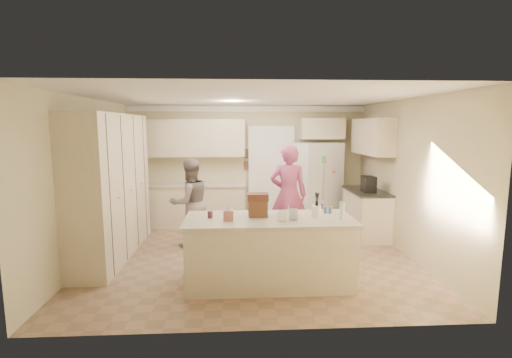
{
  "coord_description": "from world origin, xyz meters",
  "views": [
    {
      "loc": [
        -0.25,
        -5.96,
        2.15
      ],
      "look_at": [
        0.1,
        0.35,
        1.25
      ],
      "focal_mm": 26.0,
      "sensor_mm": 36.0,
      "label": 1
    }
  ],
  "objects": [
    {
      "name": "coffee_maker",
      "position": [
        2.25,
        0.8,
        1.07
      ],
      "size": [
        0.22,
        0.28,
        0.3
      ],
      "primitive_type": "cube",
      "color": "black",
      "rests_on": "right_countertop"
    },
    {
      "name": "island_base",
      "position": [
        0.2,
        -1.1,
        0.44
      ],
      "size": [
        2.2,
        0.9,
        0.88
      ],
      "primitive_type": "cube",
      "color": "beige",
      "rests_on": "floor"
    },
    {
      "name": "refrigerator",
      "position": [
        1.53,
        1.97,
        0.9
      ],
      "size": [
        1.09,
        0.97,
        1.8
      ],
      "primitive_type": "cube",
      "rotation": [
        0.0,
        0.0,
        0.35
      ],
      "color": "white",
      "rests_on": "floor"
    },
    {
      "name": "wall_back",
      "position": [
        0.0,
        2.31,
        1.3
      ],
      "size": [
        5.2,
        0.02,
        2.6
      ],
      "primitive_type": "cube",
      "color": "beige",
      "rests_on": "ground"
    },
    {
      "name": "doorway_casing",
      "position": [
        0.55,
        2.24,
        1.05
      ],
      "size": [
        1.02,
        0.03,
        2.22
      ],
      "primitive_type": "cube",
      "color": "white",
      "rests_on": "floor"
    },
    {
      "name": "pantry_bank",
      "position": [
        -2.3,
        0.2,
        1.18
      ],
      "size": [
        0.6,
        2.6,
        2.35
      ],
      "primitive_type": "cube",
      "color": "beige",
      "rests_on": "floor"
    },
    {
      "name": "tissue_box",
      "position": [
        -0.35,
        -1.2,
        1.0
      ],
      "size": [
        0.13,
        0.13,
        0.14
      ],
      "primitive_type": "cube",
      "color": "#C16E6D",
      "rests_on": "island_top"
    },
    {
      "name": "greeting_card_a",
      "position": [
        0.35,
        -1.3,
        1.01
      ],
      "size": [
        0.12,
        0.06,
        0.16
      ],
      "primitive_type": "cube",
      "rotation": [
        0.15,
        0.0,
        0.2
      ],
      "color": "white",
      "rests_on": "island_top"
    },
    {
      "name": "utensil_crock",
      "position": [
        0.85,
        -1.05,
        1.0
      ],
      "size": [
        0.13,
        0.13,
        0.15
      ],
      "primitive_type": "cylinder",
      "color": "white",
      "rests_on": "island_top"
    },
    {
      "name": "back_upper_cab",
      "position": [
        -1.15,
        2.12,
        1.9
      ],
      "size": [
        2.2,
        0.35,
        0.8
      ],
      "primitive_type": "cube",
      "color": "beige",
      "rests_on": "wall_back"
    },
    {
      "name": "teen_boy",
      "position": [
        -1.07,
        0.63,
        0.79
      ],
      "size": [
        0.97,
        0.91,
        1.58
      ],
      "primitive_type": "imported",
      "rotation": [
        0.0,
        0.0,
        3.68
      ],
      "color": "gray",
      "rests_on": "floor"
    },
    {
      "name": "back_countertop",
      "position": [
        -1.15,
        1.99,
        0.9
      ],
      "size": [
        2.24,
        0.63,
        0.04
      ],
      "primitive_type": "cube",
      "color": "beige",
      "rests_on": "back_base_cab"
    },
    {
      "name": "wall_right",
      "position": [
        2.61,
        0.0,
        1.3
      ],
      "size": [
        0.02,
        4.6,
        2.6
      ],
      "primitive_type": "cube",
      "color": "beige",
      "rests_on": "ground"
    },
    {
      "name": "fridge_dispenser",
      "position": [
        1.31,
        1.61,
        1.15
      ],
      "size": [
        0.22,
        0.03,
        0.35
      ],
      "primitive_type": "cube",
      "color": "black",
      "rests_on": "refrigerator"
    },
    {
      "name": "right_upper_cab",
      "position": [
        2.43,
        1.2,
        1.95
      ],
      "size": [
        0.35,
        1.5,
        0.7
      ],
      "primitive_type": "cube",
      "color": "beige",
      "rests_on": "wall_right"
    },
    {
      "name": "island_top",
      "position": [
        0.2,
        -1.1,
        0.9
      ],
      "size": [
        2.28,
        0.96,
        0.05
      ],
      "primitive_type": "cube",
      "color": "beige",
      "rests_on": "island_base"
    },
    {
      "name": "right_countertop",
      "position": [
        2.29,
        1.0,
        0.9
      ],
      "size": [
        0.63,
        1.24,
        0.04
      ],
      "primitive_type": "cube",
      "color": "#2D2B28",
      "rests_on": "right_base_cab"
    },
    {
      "name": "wall_left",
      "position": [
        -2.61,
        0.0,
        1.3
      ],
      "size": [
        0.02,
        4.6,
        2.6
      ],
      "primitive_type": "cube",
      "color": "beige",
      "rests_on": "ground"
    },
    {
      "name": "shaker_pepper",
      "position": [
        1.09,
        -0.88,
        0.97
      ],
      "size": [
        0.05,
        0.05,
        0.09
      ],
      "primitive_type": "cylinder",
      "color": "#436195",
      "rests_on": "island_top"
    },
    {
      "name": "wall_frame_lower",
      "position": [
        0.02,
        2.27,
        1.28
      ],
      "size": [
        0.15,
        0.02,
        0.2
      ],
      "primitive_type": "cube",
      "color": "brown",
      "rests_on": "wall_back"
    },
    {
      "name": "teen_girl",
      "position": [
        0.71,
        0.62,
        0.92
      ],
      "size": [
        0.72,
        0.53,
        1.83
      ],
      "primitive_type": "imported",
      "rotation": [
        0.0,
        0.0,
        2.99
      ],
      "color": "#C0518A",
      "rests_on": "floor"
    },
    {
      "name": "jam_jar",
      "position": [
        -0.6,
        -1.05,
        0.97
      ],
      "size": [
        0.07,
        0.07,
        0.09
      ],
      "primitive_type": "cylinder",
      "color": "#59263F",
      "rests_on": "island_top"
    },
    {
      "name": "fridge_seam",
      "position": [
        1.53,
        1.62,
        0.9
      ],
      "size": [
        0.02,
        0.02,
        1.78
      ],
      "primitive_type": "cube",
      "color": "gray",
      "rests_on": "refrigerator"
    },
    {
      "name": "wall_frame_upper",
      "position": [
        0.02,
        2.27,
        1.55
      ],
      "size": [
        0.15,
        0.02,
        0.2
      ],
      "primitive_type": "cube",
      "color": "brown",
      "rests_on": "wall_back"
    },
    {
      "name": "doorway_opening",
      "position": [
        0.55,
        2.28,
        1.05
      ],
      "size": [
        0.9,
        0.06,
        2.1
      ],
      "primitive_type": "cube",
      "color": "black",
      "rests_on": "floor"
    },
    {
      "name": "dollhouse_roof",
      "position": [
        0.05,
        -1.0,
        1.2
      ],
      "size": [
        0.28,
        0.2,
        0.1
      ],
      "primitive_type": "cube",
      "color": "#592D1E",
      "rests_on": "dollhouse_body"
    },
    {
      "name": "water_bottle",
      "position": [
        1.15,
        -1.25,
        1.04
      ],
      "size": [
        0.07,
        0.07,
        0.24
      ],
      "primitive_type": "cylinder",
      "color": "silver",
      "rests_on": "island_top"
    },
    {
      "name": "fridge_magnets",
      "position": [
        1.53,
        1.61,
        0.9
      ],
      "size": [
        0.76,
        0.02,
        1.44
      ],
      "primitive_type": null,
      "color": "tan",
      "rests_on": "refrigerator"
    },
    {
      "name": "tissue_plume",
      "position": [
        -0.35,
        -1.2,
        1.1
      ],
      "size": [
        0.08,
        0.08,
        0.08
      ],
      "primitive_type": "cone",
      "color": "white",
      "rests_on": "tissue_box"
    },
    {
      "name": "ceiling",
      "position": [
        0.0,
        0.0,
        2.61
      ],
      "size": [
        5.2,
        4.6,
        0.02
      ],
      "primitive_type": "cube",
      "color": "white",
      "rests_on": "wall_back"
    },
    {
      "name": "over_fridge_cab",
      "position": [
        1.65,
        2.12,
        2.1
      ],
      "size": [
        0.95,
        0.35,
        0.45
      ],
      "primitive_type": "cube",
      "color": "beige",
      "rests_on": "wall_back"
    },
    {
      "name": "dollhouse_body",
      "position": [
        0.05,
        -1.0,
        1.04
      ],
      "size": [
        0.26,
        0.18,
        0.22
      ],
      "primitive_type": "cube",
      "color": "brown",
      "rests_on": "island_top"
    },
    {
      "name": "back_base_cab",
      "position": [
        -1.15,
        2.0,
        0.44
      ],
      "size": [
        2.2,
        0.6,
        0.88
      ],
      "primitive_type": "cube",
      "color": "beige",
      "rests_on": "floor"
    },
    {
      "name": "right_base_cab",
      "position": [
        2.3,
        1.0,
        0.44
      ],
      "size": [
        0.6,
        1.2,
        0.88
      ],
      "primitive_type": "cube",
      "color": "beige",
      "rests_on": "floor"
    },
    {
      "name": "floor",
      "position": [
        0.0,
        0.0,
        -0.01
      ],
      "size": [
        5.2,
        4.6,
        0.02
      ],
      "primitive_type": "cube",
      "color": "#926D53",
      "rests_on": "ground"
    },
    {
      "name": "greeting_card_b",
      "position": [
        0.5,
        -1.25,
        1.01
      ],
      "size": [
        0.12,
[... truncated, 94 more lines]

